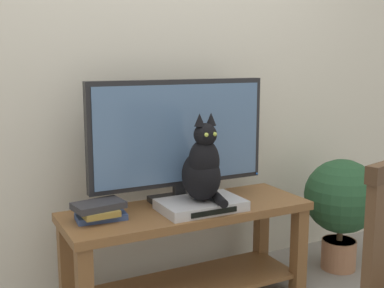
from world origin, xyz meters
The scene contains 7 objects.
back_wall centered at (0.00, 0.91, 1.40)m, with size 7.00×0.12×2.80m, color beige.
tv_stand centered at (0.06, 0.48, 0.37)m, with size 1.31×0.46×0.54m.
tv centered at (0.06, 0.57, 0.90)m, with size 1.00×0.20×0.66m.
media_box centered at (0.10, 0.40, 0.57)m, with size 0.43×0.28×0.05m.
cat centered at (0.10, 0.39, 0.77)m, with size 0.19×0.30×0.45m.
book_stack centered at (-0.41, 0.49, 0.59)m, with size 0.26×0.18×0.09m.
potted_plant centered at (1.11, 0.44, 0.44)m, with size 0.46×0.46×0.70m.
Camera 1 is at (-1.05, -1.72, 1.31)m, focal length 45.48 mm.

